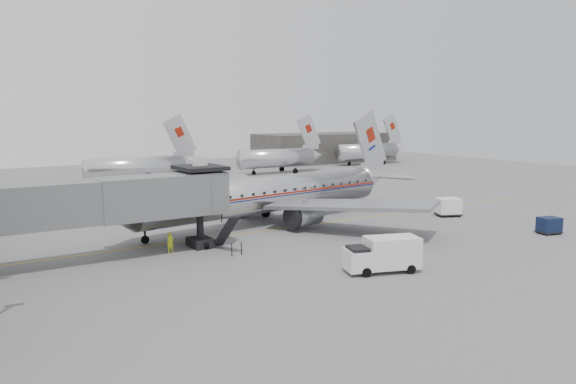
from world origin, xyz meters
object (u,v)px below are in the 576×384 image
at_px(airliner, 272,194).
at_px(service_van, 383,254).
at_px(ramp_worker, 170,243).
at_px(baggage_cart_navy, 549,225).
at_px(baggage_cart_white, 448,207).

height_order(airliner, service_van, airliner).
bearing_deg(ramp_worker, service_van, -60.06).
bearing_deg(airliner, service_van, -107.22).
xyz_separation_m(service_van, baggage_cart_navy, (20.16, 0.90, -0.45)).
relative_size(baggage_cart_white, ramp_worker, 1.82).
distance_m(baggage_cart_navy, ramp_worker, 32.24).
bearing_deg(airliner, ramp_worker, -163.13).
relative_size(airliner, baggage_cart_white, 11.91).
distance_m(airliner, ramp_worker, 14.20).
distance_m(service_van, ramp_worker, 15.91).
bearing_deg(baggage_cart_white, baggage_cart_navy, -61.90).
bearing_deg(baggage_cart_navy, service_van, -162.84).
bearing_deg(baggage_cart_white, ramp_worker, -158.22).
distance_m(service_van, baggage_cart_white, 22.47).
xyz_separation_m(airliner, ramp_worker, (-12.67, -6.11, -1.94)).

